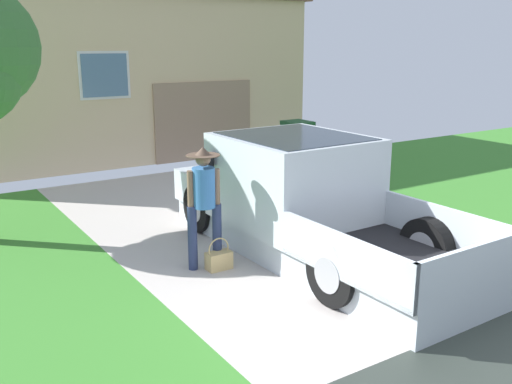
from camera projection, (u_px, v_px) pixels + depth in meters
pickup_truck at (298, 200)px, 8.57m from camera, size 2.12×5.38×1.72m
person_with_hat at (204, 197)px, 7.75m from camera, size 0.47×0.46×1.71m
handbag at (219, 259)px, 7.91m from camera, size 0.35×0.20×0.46m
house_with_garage at (96, 56)px, 16.37m from camera, size 10.66×6.42×5.29m
wheeled_trash_bin at (297, 142)px, 14.51m from camera, size 0.60×0.72×1.13m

